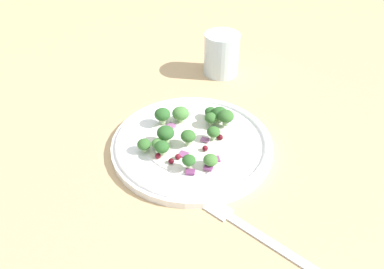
{
  "coord_description": "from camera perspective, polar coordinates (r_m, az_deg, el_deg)",
  "views": [
    {
      "loc": [
        39.44,
        31.76,
        40.85
      ],
      "look_at": [
        2.25,
        2.85,
        2.7
      ],
      "focal_mm": 35.76,
      "sensor_mm": 36.0,
      "label": 1
    }
  ],
  "objects": [
    {
      "name": "broccoli_floret_6",
      "position": [
        0.64,
        2.86,
        2.46
      ],
      "size": [
        2.15,
        2.15,
        2.17
      ],
      "color": "#8EB77A",
      "rests_on": "plate"
    },
    {
      "name": "broccoli_floret_10",
      "position": [
        0.59,
        -5.09,
        -1.42
      ],
      "size": [
        1.94,
        1.94,
        1.96
      ],
      "color": "#8EB77A",
      "rests_on": "plate"
    },
    {
      "name": "cranberry_1",
      "position": [
        0.57,
        -3.12,
        -3.98
      ],
      "size": [
        0.86,
        0.86,
        0.86
      ],
      "primitive_type": "sphere",
      "color": "#4C0A14",
      "rests_on": "plate"
    },
    {
      "name": "broccoli_floret_0",
      "position": [
        0.56,
        2.77,
        -3.87
      ],
      "size": [
        2.17,
        2.17,
        2.2
      ],
      "color": "#8EB77A",
      "rests_on": "plate"
    },
    {
      "name": "broccoli_floret_3",
      "position": [
        0.6,
        -3.98,
        0.2
      ],
      "size": [
        2.74,
        2.74,
        2.78
      ],
      "color": "#ADD18E",
      "rests_on": "plate"
    },
    {
      "name": "broccoli_floret_13",
      "position": [
        0.64,
        4.15,
        3.14
      ],
      "size": [
        2.66,
        2.66,
        2.7
      ],
      "color": "#9EC684",
      "rests_on": "plate"
    },
    {
      "name": "broccoli_floret_1",
      "position": [
        0.58,
        -4.52,
        -1.89
      ],
      "size": [
        2.29,
        2.29,
        2.31
      ],
      "color": "#9EC684",
      "rests_on": "plate"
    },
    {
      "name": "onion_bit_1",
      "position": [
        0.56,
        2.43,
        -5.01
      ],
      "size": [
        1.11,
        1.48,
        0.4
      ],
      "primitive_type": "cube",
      "rotation": [
        0.0,
        0.0,
        1.8
      ],
      "color": "#843D75",
      "rests_on": "plate"
    },
    {
      "name": "onion_bit_4",
      "position": [
        0.58,
        3.55,
        -3.71
      ],
      "size": [
        1.72,
        1.72,
        0.39
      ],
      "primitive_type": "cube",
      "rotation": [
        0.0,
        0.0,
        0.85
      ],
      "color": "#843D75",
      "rests_on": "plate"
    },
    {
      "name": "onion_bit_2",
      "position": [
        0.59,
        -1.28,
        -3.05
      ],
      "size": [
        1.55,
        1.58,
        0.43
      ],
      "primitive_type": "cube",
      "rotation": [
        0.0,
        0.0,
        1.8
      ],
      "color": "#934C84",
      "rests_on": "plate"
    },
    {
      "name": "cranberry_3",
      "position": [
        0.63,
        3.39,
        0.48
      ],
      "size": [
        0.9,
        0.9,
        0.9
      ],
      "primitive_type": "sphere",
      "color": "maroon",
      "rests_on": "plate"
    },
    {
      "name": "broccoli_floret_9",
      "position": [
        0.59,
        -7.16,
        -1.5
      ],
      "size": [
        2.13,
        2.13,
        2.16
      ],
      "color": "#ADD18E",
      "rests_on": "plate"
    },
    {
      "name": "cranberry_6",
      "position": [
        0.59,
        1.97,
        -2.07
      ],
      "size": [
        0.89,
        0.89,
        0.89
      ],
      "primitive_type": "sphere",
      "color": "maroon",
      "rests_on": "plate"
    },
    {
      "name": "broccoli_floret_8",
      "position": [
        0.59,
        -0.57,
        -0.29
      ],
      "size": [
        2.36,
        2.36,
        2.39
      ],
      "color": "#ADD18E",
      "rests_on": "plate"
    },
    {
      "name": "onion_bit_0",
      "position": [
        0.61,
        1.96,
        -0.79
      ],
      "size": [
        1.22,
        1.51,
        0.31
      ],
      "primitive_type": "cube",
      "rotation": [
        0.0,
        0.0,
        1.81
      ],
      "color": "#A35B93",
      "rests_on": "plate"
    },
    {
      "name": "onion_bit_3",
      "position": [
        0.64,
        -3.1,
        1.27
      ],
      "size": [
        1.12,
        1.37,
        0.52
      ],
      "primitive_type": "cube",
      "rotation": [
        0.0,
        0.0,
        1.62
      ],
      "color": "#A35B93",
      "rests_on": "plate"
    },
    {
      "name": "broccoli_floret_7",
      "position": [
        0.55,
        -0.48,
        -3.91
      ],
      "size": [
        1.99,
        1.99,
        2.02
      ],
      "color": "#ADD18E",
      "rests_on": "plate"
    },
    {
      "name": "broccoli_floret_11",
      "position": [
        0.63,
        5.09,
        2.69
      ],
      "size": [
        2.65,
        2.65,
        2.69
      ],
      "color": "#8EB77A",
      "rests_on": "plate"
    },
    {
      "name": "plate",
      "position": [
        0.62,
        -0.0,
        -1.33
      ],
      "size": [
        26.0,
        26.0,
        1.7
      ],
      "color": "white",
      "rests_on": "ground_plane"
    },
    {
      "name": "fork",
      "position": [
        0.51,
        9.7,
        -14.39
      ],
      "size": [
        2.61,
        18.66,
        0.5
      ],
      "color": "silver",
      "rests_on": "ground_plane"
    },
    {
      "name": "broccoli_floret_2",
      "position": [
        0.64,
        -4.44,
        2.96
      ],
      "size": [
        2.67,
        2.67,
        2.71
      ],
      "color": "#ADD18E",
      "rests_on": "plate"
    },
    {
      "name": "water_glass",
      "position": [
        0.8,
        4.42,
        11.86
      ],
      "size": [
        7.18,
        7.18,
        8.64
      ],
      "primitive_type": "cylinder",
      "color": "silver",
      "rests_on": "ground_plane"
    },
    {
      "name": "broccoli_floret_5",
      "position": [
        0.66,
        2.82,
        3.33
      ],
      "size": [
        2.12,
        2.12,
        2.15
      ],
      "color": "#ADD18E",
      "rests_on": "plate"
    },
    {
      "name": "broccoli_floret_12",
      "position": [
        0.61,
        3.12,
        0.27
      ],
      "size": [
        2.14,
        2.14,
        2.16
      ],
      "color": "#ADD18E",
      "rests_on": "plate"
    },
    {
      "name": "broccoli_floret_4",
      "position": [
        0.65,
        -1.71,
        3.11
      ],
      "size": [
        2.85,
        2.85,
        2.89
      ],
      "color": "#ADD18E",
      "rests_on": "plate"
    },
    {
      "name": "cranberry_5",
      "position": [
        0.58,
        -5.1,
        -3.16
      ],
      "size": [
        0.92,
        0.92,
        0.92
      ],
      "primitive_type": "sphere",
      "color": "maroon",
      "rests_on": "plate"
    },
    {
      "name": "cranberry_2",
      "position": [
        0.63,
        -4.54,
        0.52
      ],
      "size": [
        0.73,
        0.73,
        0.73
      ],
      "primitive_type": "sphere",
      "color": "maroon",
      "rests_on": "plate"
    },
    {
      "name": "cranberry_4",
      "position": [
        0.62,
        4.18,
        -0.41
      ],
      "size": [
        0.98,
        0.98,
        0.98
      ],
      "primitive_type": "sphere",
      "color": "#4C0A14",
      "rests_on": "plate"
    },
    {
      "name": "dressing_pool",
      "position": [
        0.62,
        -0.0,
        -1.01
      ],
      "size": [
        15.08,
        15.08,
        0.2
      ],
      "primitive_type": "cylinder",
      "color": "white",
      "rests_on": "plate"
    },
    {
      "name": "cranberry_0",
      "position": [
        0.58,
        -2.12,
        -3.34
      ],
      "size": [
        0.88,
        0.88,
        0.88
      ],
      "primitive_type": "sphere",
      "color": "maroon",
      "rests_on": "plate"
    },
    {
      "name": "onion_bit_5",
      "position": [
        0.56,
        -0.28,
        -5.58
      ],
      "size": [
        1.64,
        1.74,
        0.35
      ],
      "primitive_type": "cube",
      "rotation": [
        0.0,
        0.0,
        2.12
      ],
      "color": "#843D75",
      "rests_on": "plate"
    },
    {
      "name": "ground_plane",
      "position": [
        0.66,
        -0.76,
        -0.57
      ],
      "size": [
        180.0,
        180.0,
        2.0
      ],
      "primitive_type": "cube",
      "color": "tan"
    }
  ]
}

